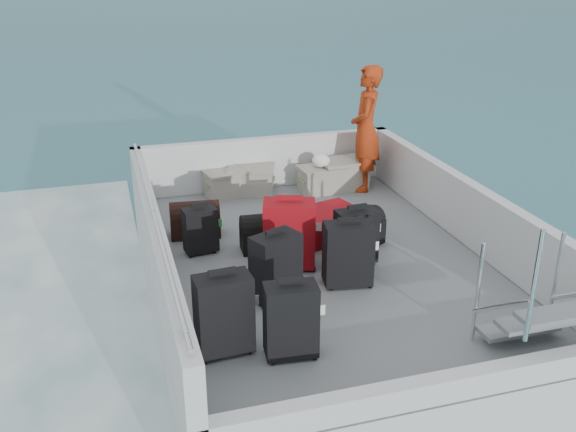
{
  "coord_description": "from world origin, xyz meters",
  "views": [
    {
      "loc": [
        -2.11,
        -5.81,
        3.69
      ],
      "look_at": [
        -0.26,
        0.4,
        1.0
      ],
      "focal_mm": 40.0,
      "sensor_mm": 36.0,
      "label": 1
    }
  ],
  "objects_px": {
    "suitcase_2": "(200,231)",
    "suitcase_7": "(356,237)",
    "crate_3": "(343,175)",
    "crate_1": "(251,181)",
    "suitcase_4": "(276,268)",
    "suitcase_0": "(224,316)",
    "suitcase_3": "(291,322)",
    "suitcase_8": "(323,225)",
    "crate_2": "(321,180)",
    "suitcase_6": "(348,255)",
    "suitcase_5": "(289,235)",
    "crate_0": "(227,184)",
    "passenger": "(366,129)"
  },
  "relations": [
    {
      "from": "suitcase_2",
      "to": "suitcase_7",
      "type": "xyz_separation_m",
      "value": [
        1.52,
        -0.72,
        0.04
      ]
    },
    {
      "from": "crate_3",
      "to": "suitcase_2",
      "type": "bearing_deg",
      "value": -146.07
    },
    {
      "from": "crate_1",
      "to": "suitcase_4",
      "type": "bearing_deg",
      "value": -98.97
    },
    {
      "from": "suitcase_7",
      "to": "suitcase_4",
      "type": "bearing_deg",
      "value": -157.27
    },
    {
      "from": "suitcase_0",
      "to": "suitcase_3",
      "type": "height_order",
      "value": "suitcase_0"
    },
    {
      "from": "suitcase_8",
      "to": "suitcase_0",
      "type": "bearing_deg",
      "value": 126.22
    },
    {
      "from": "suitcase_2",
      "to": "suitcase_4",
      "type": "relative_size",
      "value": 0.78
    },
    {
      "from": "suitcase_7",
      "to": "suitcase_8",
      "type": "distance_m",
      "value": 0.73
    },
    {
      "from": "suitcase_0",
      "to": "crate_3",
      "type": "height_order",
      "value": "suitcase_0"
    },
    {
      "from": "suitcase_7",
      "to": "crate_2",
      "type": "height_order",
      "value": "suitcase_7"
    },
    {
      "from": "suitcase_6",
      "to": "crate_2",
      "type": "relative_size",
      "value": 1.19
    },
    {
      "from": "suitcase_8",
      "to": "crate_3",
      "type": "distance_m",
      "value": 1.71
    },
    {
      "from": "crate_2",
      "to": "crate_1",
      "type": "bearing_deg",
      "value": 166.77
    },
    {
      "from": "suitcase_4",
      "to": "suitcase_5",
      "type": "height_order",
      "value": "suitcase_5"
    },
    {
      "from": "suitcase_2",
      "to": "crate_0",
      "type": "distance_m",
      "value": 1.77
    },
    {
      "from": "suitcase_6",
      "to": "suitcase_4",
      "type": "bearing_deg",
      "value": -164.67
    },
    {
      "from": "crate_1",
      "to": "suitcase_7",
      "type": "bearing_deg",
      "value": -76.93
    },
    {
      "from": "crate_3",
      "to": "suitcase_5",
      "type": "bearing_deg",
      "value": -123.77
    },
    {
      "from": "crate_1",
      "to": "suitcase_0",
      "type": "bearing_deg",
      "value": -106.86
    },
    {
      "from": "suitcase_8",
      "to": "suitcase_4",
      "type": "bearing_deg",
      "value": 127.95
    },
    {
      "from": "suitcase_4",
      "to": "suitcase_8",
      "type": "xyz_separation_m",
      "value": [
        0.89,
        1.2,
        -0.17
      ]
    },
    {
      "from": "crate_0",
      "to": "suitcase_3",
      "type": "bearing_deg",
      "value": -93.67
    },
    {
      "from": "suitcase_3",
      "to": "crate_1",
      "type": "distance_m",
      "value": 3.84
    },
    {
      "from": "passenger",
      "to": "crate_1",
      "type": "bearing_deg",
      "value": -74.72
    },
    {
      "from": "suitcase_3",
      "to": "crate_0",
      "type": "bearing_deg",
      "value": 92.19
    },
    {
      "from": "suitcase_8",
      "to": "suitcase_2",
      "type": "bearing_deg",
      "value": 74.34
    },
    {
      "from": "suitcase_2",
      "to": "passenger",
      "type": "bearing_deg",
      "value": 21.67
    },
    {
      "from": "suitcase_3",
      "to": "crate_0",
      "type": "height_order",
      "value": "suitcase_3"
    },
    {
      "from": "suitcase_2",
      "to": "crate_3",
      "type": "xyz_separation_m",
      "value": [
        2.23,
        1.5,
        -0.07
      ]
    },
    {
      "from": "suitcase_4",
      "to": "suitcase_7",
      "type": "xyz_separation_m",
      "value": [
        1.0,
        0.49,
        -0.03
      ]
    },
    {
      "from": "suitcase_0",
      "to": "suitcase_4",
      "type": "bearing_deg",
      "value": 44.6
    },
    {
      "from": "suitcase_3",
      "to": "suitcase_4",
      "type": "bearing_deg",
      "value": 87.72
    },
    {
      "from": "suitcase_2",
      "to": "passenger",
      "type": "xyz_separation_m",
      "value": [
        2.5,
        1.4,
        0.59
      ]
    },
    {
      "from": "suitcase_2",
      "to": "suitcase_5",
      "type": "xyz_separation_m",
      "value": [
        0.83,
        -0.59,
        0.1
      ]
    },
    {
      "from": "suitcase_4",
      "to": "suitcase_8",
      "type": "height_order",
      "value": "suitcase_4"
    },
    {
      "from": "suitcase_0",
      "to": "crate_1",
      "type": "xyz_separation_m",
      "value": [
        1.09,
        3.59,
        -0.18
      ]
    },
    {
      "from": "crate_3",
      "to": "passenger",
      "type": "height_order",
      "value": "passenger"
    },
    {
      "from": "crate_0",
      "to": "crate_3",
      "type": "height_order",
      "value": "crate_3"
    },
    {
      "from": "suitcase_4",
      "to": "suitcase_0",
      "type": "bearing_deg",
      "value": -154.57
    },
    {
      "from": "suitcase_2",
      "to": "suitcase_6",
      "type": "relative_size",
      "value": 0.8
    },
    {
      "from": "crate_2",
      "to": "crate_3",
      "type": "distance_m",
      "value": 0.35
    },
    {
      "from": "suitcase_0",
      "to": "suitcase_8",
      "type": "distance_m",
      "value": 2.47
    },
    {
      "from": "suitcase_2",
      "to": "crate_3",
      "type": "distance_m",
      "value": 2.68
    },
    {
      "from": "suitcase_6",
      "to": "suitcase_0",
      "type": "bearing_deg",
      "value": -140.42
    },
    {
      "from": "crate_3",
      "to": "crate_0",
      "type": "bearing_deg",
      "value": 174.38
    },
    {
      "from": "crate_3",
      "to": "suitcase_7",
      "type": "bearing_deg",
      "value": -107.73
    },
    {
      "from": "suitcase_0",
      "to": "suitcase_8",
      "type": "xyz_separation_m",
      "value": [
        1.53,
        1.93,
        -0.19
      ]
    },
    {
      "from": "crate_0",
      "to": "crate_1",
      "type": "relative_size",
      "value": 0.92
    },
    {
      "from": "crate_1",
      "to": "crate_2",
      "type": "height_order",
      "value": "crate_1"
    },
    {
      "from": "crate_1",
      "to": "crate_2",
      "type": "xyz_separation_m",
      "value": [
        0.92,
        -0.22,
        -0.01
      ]
    }
  ]
}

